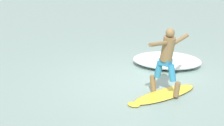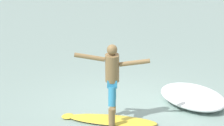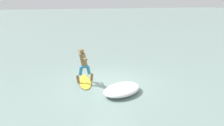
{
  "view_description": "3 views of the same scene",
  "coord_description": "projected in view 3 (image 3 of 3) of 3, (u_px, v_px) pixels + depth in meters",
  "views": [
    {
      "loc": [
        -9.79,
        -7.64,
        4.78
      ],
      "look_at": [
        -0.71,
        0.33,
        0.62
      ],
      "focal_mm": 85.0,
      "sensor_mm": 36.0,
      "label": 1
    },
    {
      "loc": [
        0.31,
        -11.07,
        4.14
      ],
      "look_at": [
        -0.37,
        0.13,
        0.95
      ],
      "focal_mm": 85.0,
      "sensor_mm": 36.0,
      "label": 2
    },
    {
      "loc": [
        9.29,
        -3.16,
        3.76
      ],
      "look_at": [
        -0.55,
        0.51,
        0.77
      ],
      "focal_mm": 35.0,
      "sensor_mm": 36.0,
      "label": 3
    }
  ],
  "objects": [
    {
      "name": "surfer",
      "position": [
        84.0,
        63.0,
        10.13
      ],
      "size": [
        1.51,
        0.85,
        1.6
      ],
      "color": "brown",
      "rests_on": "surfboard"
    },
    {
      "name": "surfboard",
      "position": [
        85.0,
        82.0,
        10.44
      ],
      "size": [
        2.07,
        0.91,
        0.2
      ],
      "color": "yellow",
      "rests_on": "ground"
    },
    {
      "name": "ground_plane",
      "position": [
        106.0,
        82.0,
        10.46
      ],
      "size": [
        200.0,
        200.0,
        0.0
      ],
      "primitive_type": "plane",
      "color": "gray"
    },
    {
      "name": "wave_foam_at_tail",
      "position": [
        122.0,
        89.0,
        9.2
      ],
      "size": [
        1.97,
        2.23,
        0.33
      ],
      "color": "white",
      "rests_on": "ground"
    }
  ]
}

